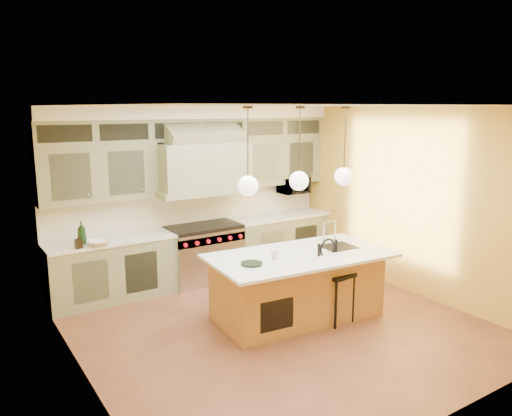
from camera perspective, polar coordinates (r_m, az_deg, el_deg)
floor at (r=6.88m, az=2.54°, el=-13.30°), size 5.00×5.00×0.00m
ceiling at (r=6.25m, az=2.78°, el=11.61°), size 5.00×5.00×0.00m
wall_back at (r=8.53m, az=-7.20°, el=1.70°), size 5.00×0.00×5.00m
wall_front at (r=4.70m, az=20.90°, el=-7.07°), size 5.00×0.00×5.00m
wall_left at (r=5.39m, az=-19.53°, el=-4.61°), size 0.00×5.00×5.00m
wall_right at (r=8.11m, az=17.16°, el=0.77°), size 0.00×5.00×5.00m
back_cabinetry at (r=8.30m, az=-6.39°, el=1.31°), size 5.00×0.77×2.90m
range at (r=8.44m, az=-5.97°, el=-5.11°), size 1.20×0.74×0.96m
kitchen_island at (r=7.01m, az=4.77°, el=-8.69°), size 2.57×1.51×1.35m
counter_stool at (r=6.88m, az=8.94°, el=-7.63°), size 0.43×0.43×1.14m
microwave at (r=9.33m, az=4.32°, el=2.60°), size 0.54×0.37×0.30m
oil_bottle_a at (r=7.63m, az=-19.30°, el=-2.67°), size 0.13×0.13×0.33m
oil_bottle_b at (r=7.41m, az=-19.62°, el=-3.63°), size 0.10×0.10×0.20m
fruit_bowl at (r=7.49m, az=-17.42°, el=-3.80°), size 0.36×0.36×0.08m
cup at (r=6.59m, az=2.12°, el=-5.42°), size 0.11×0.11×0.10m
pendant_left at (r=6.19m, az=-0.92°, el=2.80°), size 0.26×0.26×1.11m
pendant_center at (r=6.65m, az=4.94°, el=3.36°), size 0.26×0.26×1.11m
pendant_right at (r=7.17m, az=10.00°, el=3.81°), size 0.26×0.26×1.11m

